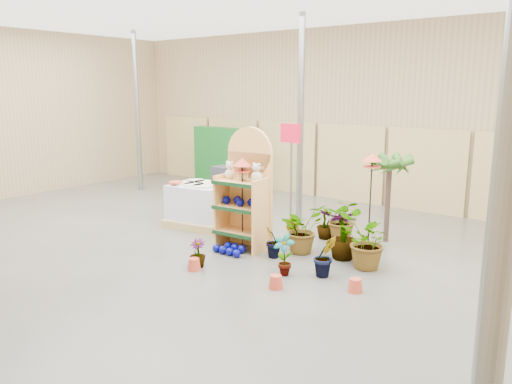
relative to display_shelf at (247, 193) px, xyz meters
The scene contains 23 objects.
room 1.26m from the display_shelf, 132.68° to the right, with size 15.20×12.10×4.70m.
display_shelf is the anchor object (origin of this frame).
teddy_bears 0.41m from the display_shelf, 77.43° to the right, with size 0.82×0.21×0.34m.
gazing_balls_shelf 0.20m from the display_shelf, 90.00° to the right, with size 0.82×0.28×0.16m.
gazing_balls_floor 1.08m from the display_shelf, 86.71° to the right, with size 0.63×0.39×0.15m.
pallet_stack 1.88m from the display_shelf, 163.25° to the left, with size 1.43×1.25×0.95m.
charcoal_planters 3.49m from the display_shelf, 137.86° to the left, with size 0.50×0.50×1.00m.
trellis_stock 5.70m from the display_shelf, 135.82° to the left, with size 2.00×0.30×1.80m, color #145B1D.
offer_sign 1.85m from the display_shelf, 96.18° to the left, with size 0.50×0.08×2.20m.
bird_table_front 0.58m from the display_shelf, 75.17° to the right, with size 0.34×0.34×1.70m.
bird_table_right 2.35m from the display_shelf, 20.31° to the left, with size 0.34×0.34×1.86m.
bird_table_back 4.37m from the display_shelf, 124.62° to the left, with size 0.34×0.34×1.72m.
palm 2.77m from the display_shelf, 43.83° to the left, with size 0.70×0.70×1.80m.
potted_plant_1 1.10m from the display_shelf, 18.04° to the right, with size 0.34×0.27×0.61m, color #2D601A.
potted_plant_2 1.21m from the display_shelf, 18.20° to the left, with size 0.80×0.69×0.89m, color #2D601A.
potted_plant_3 1.93m from the display_shelf, 14.54° to the left, with size 0.49×0.49×0.87m, color #2D601A.
potted_plant_5 1.16m from the display_shelf, 24.90° to the left, with size 0.32×0.26×0.58m, color #2D601A.
potted_plant_6 2.01m from the display_shelf, 48.40° to the left, with size 0.76×0.66×0.84m, color #2D601A.
potted_plant_7 1.59m from the display_shelf, 87.73° to the right, with size 0.27×0.27×0.48m, color #2D601A.
potted_plant_8 1.76m from the display_shelf, 30.13° to the right, with size 0.36×0.24×0.68m, color #2D601A.
potted_plant_9 2.12m from the display_shelf, 13.38° to the right, with size 0.37×0.30×0.68m, color #2D601A.
potted_plant_10 2.38m from the display_shelf, ahead, with size 0.84×0.73×0.93m, color #2D601A.
potted_plant_11 1.77m from the display_shelf, 54.87° to the left, with size 0.34×0.34×0.61m, color #2D601A.
Camera 1 is at (5.92, -5.84, 2.92)m, focal length 35.00 mm.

